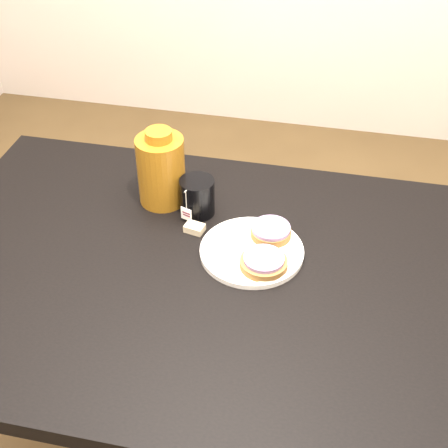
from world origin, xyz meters
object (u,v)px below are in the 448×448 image
object	(u,v)px
bagel_back	(271,231)
bagel_package	(161,169)
bagel_front	(264,262)
mug	(196,196)
teabag_pouch	(195,228)
table	(221,299)
plate	(252,251)

from	to	relation	value
bagel_back	bagel_package	bearing A→B (deg)	161.04
bagel_front	mug	bearing A→B (deg)	138.10
mug	teabag_pouch	world-z (taller)	mug
table	mug	size ratio (longest dim) A/B	10.27
mug	teabag_pouch	size ratio (longest dim) A/B	3.03
teabag_pouch	bagel_package	size ratio (longest dim) A/B	0.22
bagel_back	mug	xyz separation A→B (m)	(-0.20, 0.07, 0.02)
plate	bagel_back	bearing A→B (deg)	58.79
bagel_front	bagel_package	world-z (taller)	bagel_package
bagel_back	bagel_package	size ratio (longest dim) A/B	0.63
table	bagel_package	world-z (taller)	bagel_package
table	plate	xyz separation A→B (m)	(0.06, 0.08, 0.09)
bagel_back	mug	size ratio (longest dim) A/B	0.92
bagel_package	plate	bearing A→B (deg)	-31.46
plate	bagel_back	distance (m)	0.07
plate	bagel_front	xyz separation A→B (m)	(0.04, -0.05, 0.02)
bagel_front	table	bearing A→B (deg)	-164.22
bagel_back	bagel_package	distance (m)	0.32
table	bagel_back	bearing A→B (deg)	55.75
bagel_back	teabag_pouch	xyz separation A→B (m)	(-0.18, -0.01, -0.02)
plate	teabag_pouch	bearing A→B (deg)	160.97
mug	table	bearing A→B (deg)	-43.17
teabag_pouch	table	bearing A→B (deg)	-54.45
bagel_front	teabag_pouch	bearing A→B (deg)	150.93
bagel_back	teabag_pouch	size ratio (longest dim) A/B	2.80
bagel_package	bagel_back	bearing A→B (deg)	-18.96
mug	bagel_package	bearing A→B (deg)	-178.89
plate	bagel_package	xyz separation A→B (m)	(-0.26, 0.16, 0.08)
teabag_pouch	plate	bearing A→B (deg)	-19.03
mug	bagel_back	bearing A→B (deg)	0.32
bagel_package	table	bearing A→B (deg)	-49.42
bagel_back	plate	bearing A→B (deg)	-121.21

